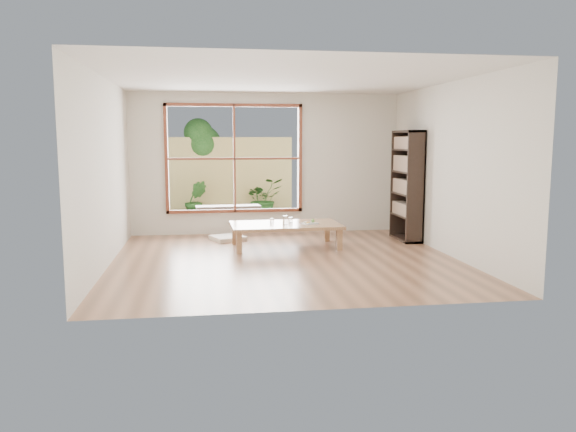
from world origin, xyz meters
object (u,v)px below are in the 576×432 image
bookshelf (407,186)px  garden_bench (228,209)px  food_tray (310,223)px  low_table (285,226)px

bookshelf → garden_bench: 3.64m
bookshelf → food_tray: bearing=-166.1°
food_tray → low_table: bearing=147.2°
low_table → food_tray: size_ratio=6.11×
food_tray → garden_bench: food_tray is taller
low_table → bookshelf: bearing=7.9°
food_tray → garden_bench: 2.68m
food_tray → garden_bench: size_ratio=0.22×
low_table → bookshelf: bookshelf is taller
food_tray → bookshelf: bearing=-7.2°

